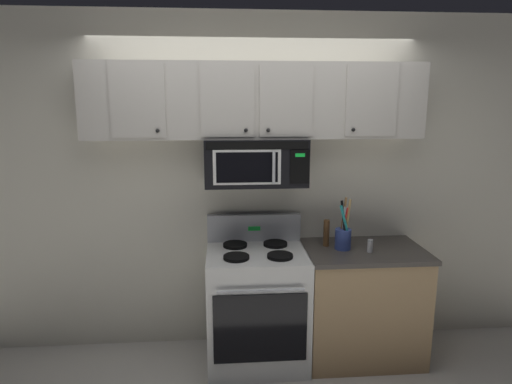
{
  "coord_description": "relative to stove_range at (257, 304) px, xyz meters",
  "views": [
    {
      "loc": [
        -0.25,
        -2.75,
        2.02
      ],
      "look_at": [
        0.0,
        0.49,
        1.35
      ],
      "focal_mm": 30.82,
      "sensor_mm": 36.0,
      "label": 1
    }
  ],
  "objects": [
    {
      "name": "upper_cabinets",
      "position": [
        -0.0,
        0.15,
        1.56
      ],
      "size": [
        2.5,
        0.36,
        0.55
      ],
      "color": "#BCB7AD"
    },
    {
      "name": "back_wall",
      "position": [
        0.0,
        0.37,
        0.88
      ],
      "size": [
        5.2,
        0.1,
        2.7
      ],
      "primitive_type": "cube",
      "color": "silver",
      "rests_on": "ground_plane"
    },
    {
      "name": "pepper_mill",
      "position": [
        0.56,
        0.09,
        0.54
      ],
      "size": [
        0.05,
        0.05,
        0.21
      ],
      "primitive_type": "cylinder",
      "color": "brown",
      "rests_on": "counter_segment"
    },
    {
      "name": "salt_shaker",
      "position": [
        0.86,
        -0.08,
        0.48
      ],
      "size": [
        0.04,
        0.04,
        0.1
      ],
      "color": "white",
      "rests_on": "counter_segment"
    },
    {
      "name": "over_range_microwave",
      "position": [
        -0.0,
        0.12,
        1.11
      ],
      "size": [
        0.76,
        0.43,
        0.35
      ],
      "color": "black"
    },
    {
      "name": "stove_range",
      "position": [
        0.0,
        0.0,
        0.0
      ],
      "size": [
        0.76,
        0.69,
        1.12
      ],
      "color": "white",
      "rests_on": "ground_plane"
    },
    {
      "name": "utensil_crock_blue",
      "position": [
        0.67,
        0.01,
        0.54
      ],
      "size": [
        0.12,
        0.12,
        0.41
      ],
      "color": "#384C9E",
      "rests_on": "counter_segment"
    },
    {
      "name": "counter_segment",
      "position": [
        0.84,
        0.01,
        -0.02
      ],
      "size": [
        0.93,
        0.65,
        0.9
      ],
      "color": "tan",
      "rests_on": "ground_plane"
    }
  ]
}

